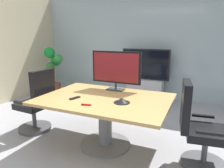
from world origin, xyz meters
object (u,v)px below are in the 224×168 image
object	(u,v)px
office_chair_left	(37,106)
office_chair_right	(198,132)
wall_display_unit	(145,83)
conference_table	(105,110)
conference_phone	(122,101)
potted_plant	(54,68)
remote_control	(75,98)
tv_monitor	(116,68)

from	to	relation	value
office_chair_left	office_chair_right	size ratio (longest dim) A/B	1.00
office_chair_left	wall_display_unit	xyz separation A→B (m)	(1.22, 2.50, -0.01)
conference_table	office_chair_left	world-z (taller)	office_chair_left
office_chair_right	conference_phone	distance (m)	1.03
potted_plant	conference_phone	xyz separation A→B (m)	(2.90, -2.14, 0.05)
remote_control	conference_phone	bearing A→B (deg)	24.67
wall_display_unit	remote_control	world-z (taller)	wall_display_unit
conference_phone	remote_control	distance (m)	0.69
conference_table	tv_monitor	distance (m)	0.72
conference_table	tv_monitor	world-z (taller)	tv_monitor
potted_plant	office_chair_right	bearing A→B (deg)	-27.37
office_chair_left	wall_display_unit	bearing A→B (deg)	157.53
office_chair_left	conference_phone	distance (m)	1.62
office_chair_left	potted_plant	xyz separation A→B (m)	(-1.31, 2.06, 0.28)
wall_display_unit	tv_monitor	bearing A→B (deg)	-89.15
conference_table	office_chair_left	size ratio (longest dim) A/B	1.70
office_chair_right	remote_control	world-z (taller)	office_chair_right
conference_phone	remote_control	size ratio (longest dim) A/B	1.29
wall_display_unit	office_chair_left	bearing A→B (deg)	-115.92
office_chair_left	tv_monitor	xyz separation A→B (m)	(1.25, 0.52, 0.65)
conference_table	remote_control	xyz separation A→B (m)	(-0.38, -0.21, 0.19)
office_chair_left	conference_table	bearing A→B (deg)	95.17
conference_table	conference_phone	size ratio (longest dim) A/B	8.40
tv_monitor	remote_control	bearing A→B (deg)	-116.46
tv_monitor	potted_plant	bearing A→B (deg)	148.91
remote_control	office_chair_right	bearing A→B (deg)	24.49
conference_phone	potted_plant	bearing A→B (deg)	143.58
conference_table	wall_display_unit	distance (m)	2.47
tv_monitor	potted_plant	xyz separation A→B (m)	(-2.56, 1.54, -0.38)
tv_monitor	potted_plant	size ratio (longest dim) A/B	0.64
wall_display_unit	potted_plant	size ratio (longest dim) A/B	0.99
office_chair_left	office_chair_right	xyz separation A→B (m)	(2.55, 0.06, 0.00)
office_chair_left	potted_plant	size ratio (longest dim) A/B	0.83
tv_monitor	office_chair_right	bearing A→B (deg)	-19.34
wall_display_unit	potted_plant	xyz separation A→B (m)	(-2.53, -0.44, 0.29)
potted_plant	conference_phone	world-z (taller)	potted_plant
potted_plant	conference_phone	size ratio (longest dim) A/B	5.99
tv_monitor	wall_display_unit	size ratio (longest dim) A/B	0.64
wall_display_unit	remote_control	distance (m)	2.72
office_chair_right	tv_monitor	size ratio (longest dim) A/B	1.30
conference_table	tv_monitor	size ratio (longest dim) A/B	2.20
office_chair_left	conference_phone	world-z (taller)	office_chair_left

